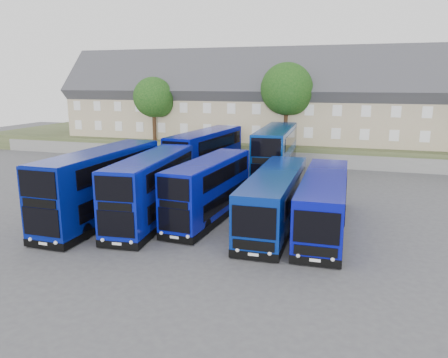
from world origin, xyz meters
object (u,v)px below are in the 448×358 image
at_px(dd_front_mid, 152,190).
at_px(tree_west, 155,99).
at_px(coach_east_a, 274,199).
at_px(tree_mid, 288,91).
at_px(dd_front_left, 101,187).

relative_size(dd_front_mid, tree_west, 1.45).
distance_m(coach_east_a, tree_mid, 23.19).
distance_m(dd_front_left, dd_front_mid, 3.45).
bearing_deg(tree_west, coach_east_a, -48.88).
bearing_deg(dd_front_mid, tree_mid, 72.91).
bearing_deg(tree_mid, dd_front_left, -108.91).
bearing_deg(dd_front_mid, dd_front_left, -171.92).
xyz_separation_m(dd_front_mid, tree_mid, (5.04, 23.70, 5.93)).
bearing_deg(tree_mid, coach_east_a, -82.61).
bearing_deg(dd_front_left, coach_east_a, 12.54).
distance_m(coach_east_a, tree_west, 29.18).
relative_size(dd_front_mid, coach_east_a, 0.88).
distance_m(dd_front_mid, tree_mid, 24.95).
bearing_deg(coach_east_a, tree_west, 130.02).
relative_size(dd_front_mid, tree_mid, 1.21).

